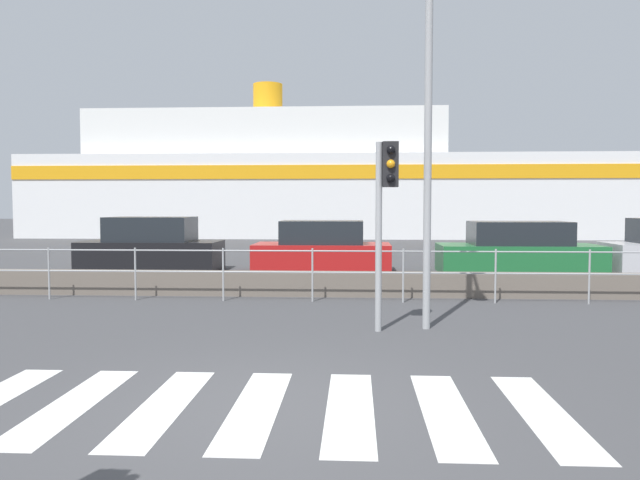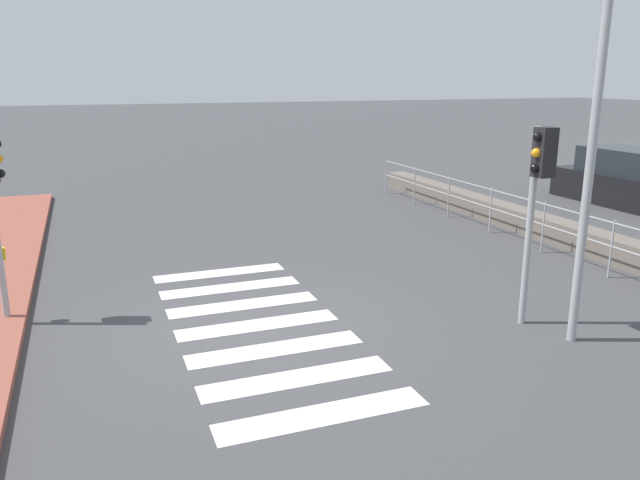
{
  "view_description": "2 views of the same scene",
  "coord_description": "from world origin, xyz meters",
  "views": [
    {
      "loc": [
        0.86,
        -5.83,
        1.94
      ],
      "look_at": [
        0.41,
        2.0,
        1.5
      ],
      "focal_mm": 35.0,
      "sensor_mm": 36.0,
      "label": 1
    },
    {
      "loc": [
        8.27,
        -2.17,
        3.56
      ],
      "look_at": [
        -0.12,
        1.0,
        1.2
      ],
      "focal_mm": 35.0,
      "sensor_mm": 36.0,
      "label": 2
    }
  ],
  "objects": [
    {
      "name": "traffic_light_far",
      "position": [
        1.32,
        3.7,
        2.13
      ],
      "size": [
        0.34,
        0.32,
        2.89
      ],
      "color": "#9EA0A3",
      "rests_on": "ground_plane"
    },
    {
      "name": "parked_car_black",
      "position": [
        -5.18,
        12.25,
        0.68
      ],
      "size": [
        4.05,
        1.77,
        1.59
      ],
      "color": "black",
      "rests_on": "ground_plane"
    },
    {
      "name": "crosswalk",
      "position": [
        -0.09,
        0.0,
        0.0
      ],
      "size": [
        5.85,
        2.4,
        0.01
      ],
      "color": "silver",
      "rests_on": "ground_plane"
    },
    {
      "name": "streetlamp",
      "position": [
        1.98,
        3.8,
        3.54
      ],
      "size": [
        0.32,
        0.9,
        5.71
      ],
      "color": "#9EA0A3",
      "rests_on": "ground_plane"
    },
    {
      "name": "harbor_fence",
      "position": [
        0.0,
        6.58,
        0.71
      ],
      "size": [
        18.15,
        0.04,
        1.08
      ],
      "color": "#9EA0A3",
      "rests_on": "ground_plane"
    },
    {
      "name": "ground_plane",
      "position": [
        0.0,
        0.0,
        0.0
      ],
      "size": [
        160.0,
        160.0,
        0.0
      ],
      "primitive_type": "plane",
      "color": "#424244"
    }
  ]
}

